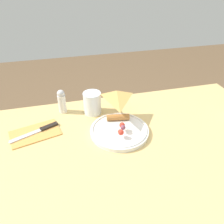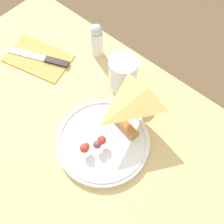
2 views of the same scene
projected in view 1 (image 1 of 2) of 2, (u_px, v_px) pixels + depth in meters
The scene contains 6 objects.
dining_table at pixel (136, 166), 0.84m from camera, with size 1.16×0.71×0.72m.
plate_pizza at pixel (119, 130), 0.83m from camera, with size 0.22×0.22×0.05m.
milk_glass at pixel (92, 104), 0.92m from camera, with size 0.08×0.08×0.10m.
napkin_folded at pixel (35, 133), 0.83m from camera, with size 0.20×0.15×0.00m.
butter_knife at pixel (37, 131), 0.83m from camera, with size 0.18×0.09×0.01m.
salt_shaker at pixel (62, 101), 0.92m from camera, with size 0.03×0.03×0.11m.
Camera 1 is at (0.23, 0.54, 1.26)m, focal length 35.00 mm.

